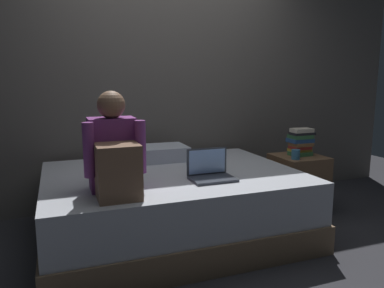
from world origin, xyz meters
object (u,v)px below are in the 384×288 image
at_px(laptop, 210,172).
at_px(book_stack, 301,142).
at_px(pillow, 156,153).
at_px(mug, 296,154).
at_px(person_sitting, 114,155).
at_px(bed, 172,204).
at_px(nightstand, 298,184).

distance_m(laptop, book_stack, 1.21).
bearing_deg(pillow, mug, -21.52).
xyz_separation_m(person_sitting, laptop, (0.71, 0.09, -0.20)).
relative_size(person_sitting, laptop, 2.05).
relative_size(bed, person_sitting, 3.05).
height_order(laptop, mug, laptop).
bearing_deg(book_stack, nightstand, -141.59).
bearing_deg(person_sitting, laptop, 7.22).
bearing_deg(book_stack, pillow, 166.06).
distance_m(person_sitting, laptop, 0.74).
relative_size(nightstand, mug, 6.14).
bearing_deg(laptop, book_stack, 21.17).
bearing_deg(person_sitting, nightstand, 15.71).
relative_size(laptop, book_stack, 1.22).
relative_size(nightstand, laptop, 1.73).
bearing_deg(mug, pillow, 158.48).
distance_m(pillow, mug, 1.27).
height_order(laptop, book_stack, book_stack).
xyz_separation_m(person_sitting, pillow, (0.50, 0.85, -0.19)).
bearing_deg(bed, mug, -0.79).
relative_size(laptop, pillow, 0.57).
xyz_separation_m(nightstand, book_stack, (0.02, 0.02, 0.41)).
distance_m(pillow, book_stack, 1.37).
height_order(bed, person_sitting, person_sitting).
relative_size(pillow, mug, 6.22).
distance_m(bed, mug, 1.22).
relative_size(nightstand, pillow, 0.99).
bearing_deg(bed, book_stack, 5.17).
bearing_deg(person_sitting, book_stack, 16.00).
bearing_deg(mug, bed, 179.21).
xyz_separation_m(bed, pillow, (-0.01, 0.45, 0.34)).
relative_size(nightstand, person_sitting, 0.84).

